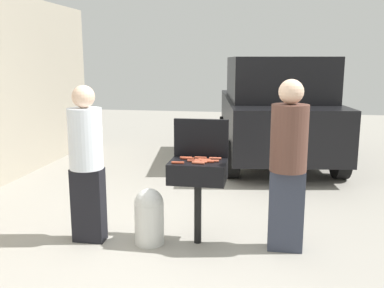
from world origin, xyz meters
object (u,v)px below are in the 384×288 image
object	(u,v)px
person_right	(288,160)
hot_dog_3	(198,163)
bbq_grill	(198,174)
hot_dog_11	(188,158)
hot_dog_10	(178,163)
person_left	(86,159)
propane_tank	(149,215)
hot_dog_6	(201,158)
hot_dog_4	(204,160)
hot_dog_2	(186,158)
hot_dog_8	(201,160)
hot_dog_5	(194,161)
hot_dog_7	(213,161)
parked_minivan	(274,108)
hot_dog_1	(201,162)
hot_dog_9	(208,162)
hot_dog_0	(215,158)

from	to	relation	value
person_right	hot_dog_3	bearing A→B (deg)	19.74
bbq_grill	hot_dog_11	distance (m)	0.20
hot_dog_10	person_left	bearing A→B (deg)	179.77
propane_tank	hot_dog_6	bearing A→B (deg)	22.51
bbq_grill	person_left	world-z (taller)	person_left
bbq_grill	person_right	xyz separation A→B (m)	(0.93, -0.00, 0.20)
hot_dog_4	hot_dog_10	world-z (taller)	same
bbq_grill	hot_dog_2	xyz separation A→B (m)	(-0.14, 0.09, 0.16)
person_right	hot_dog_8	bearing A→B (deg)	12.18
hot_dog_10	hot_dog_11	bearing A→B (deg)	70.62
bbq_grill	hot_dog_5	xyz separation A→B (m)	(-0.04, -0.05, 0.16)
hot_dog_7	parked_minivan	distance (m)	4.35
hot_dog_4	hot_dog_8	distance (m)	0.05
hot_dog_5	hot_dog_1	bearing A→B (deg)	-22.75
hot_dog_2	hot_dog_6	size ratio (longest dim) A/B	1.00
hot_dog_6	hot_dog_7	xyz separation A→B (m)	(0.15, -0.13, 0.00)
hot_dog_6	hot_dog_10	xyz separation A→B (m)	(-0.20, -0.26, 0.00)
hot_dog_3	hot_dog_9	size ratio (longest dim) A/B	1.00
hot_dog_1	hot_dog_11	xyz separation A→B (m)	(-0.16, 0.14, 0.00)
hot_dog_4	hot_dog_11	size ratio (longest dim) A/B	1.00
hot_dog_7	propane_tank	world-z (taller)	hot_dog_7
hot_dog_6	hot_dog_8	xyz separation A→B (m)	(0.02, -0.12, 0.00)
hot_dog_1	parked_minivan	bearing A→B (deg)	79.49
hot_dog_11	hot_dog_1	bearing A→B (deg)	-40.94
hot_dog_6	hot_dog_8	size ratio (longest dim) A/B	1.00
hot_dog_1	hot_dog_7	distance (m)	0.14
hot_dog_6	hot_dog_9	distance (m)	0.19
hot_dog_2	hot_dog_9	xyz separation A→B (m)	(0.26, -0.13, 0.00)
hot_dog_0	hot_dog_3	world-z (taller)	same
hot_dog_7	hot_dog_8	bearing A→B (deg)	175.85
hot_dog_0	person_right	world-z (taller)	person_right
hot_dog_3	propane_tank	distance (m)	0.81
hot_dog_1	person_left	size ratio (longest dim) A/B	0.08
hot_dog_3	hot_dog_5	world-z (taller)	same
hot_dog_1	hot_dog_8	xyz separation A→B (m)	(-0.01, 0.08, 0.00)
hot_dog_5	propane_tank	distance (m)	0.78
hot_dog_7	person_right	bearing A→B (deg)	0.58
hot_dog_5	hot_dog_7	size ratio (longest dim) A/B	1.00
bbq_grill	propane_tank	bearing A→B (deg)	-168.47
hot_dog_5	hot_dog_7	xyz separation A→B (m)	(0.20, 0.03, 0.00)
hot_dog_4	hot_dog_9	bearing A→B (deg)	-59.78
hot_dog_11	person_left	size ratio (longest dim) A/B	0.08
hot_dog_0	hot_dog_10	size ratio (longest dim) A/B	1.00
bbq_grill	hot_dog_11	xyz separation A→B (m)	(-0.12, 0.06, 0.16)
hot_dog_0	hot_dog_2	bearing A→B (deg)	-176.01
bbq_grill	parked_minivan	xyz separation A→B (m)	(0.85, 4.29, 0.25)
hot_dog_0	hot_dog_9	size ratio (longest dim) A/B	1.00
bbq_grill	hot_dog_10	world-z (taller)	hot_dog_10
hot_dog_5	parked_minivan	bearing A→B (deg)	78.37
person_right	hot_dog_0	bearing A→B (deg)	3.78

